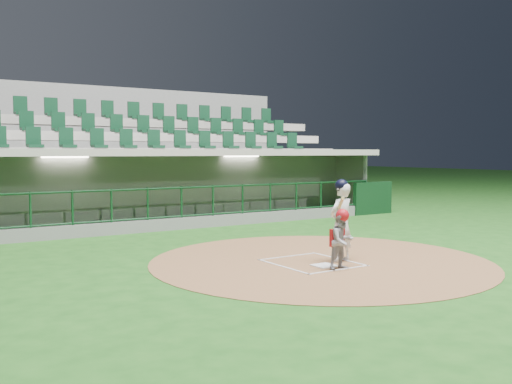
% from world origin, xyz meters
% --- Properties ---
extents(ground, '(120.00, 120.00, 0.00)m').
position_xyz_m(ground, '(0.00, 0.00, 0.00)').
color(ground, '#194A15').
rests_on(ground, ground).
extents(dirt_circle, '(7.20, 7.20, 0.01)m').
position_xyz_m(dirt_circle, '(0.30, -0.20, 0.01)').
color(dirt_circle, brown).
rests_on(dirt_circle, ground).
extents(home_plate, '(0.43, 0.43, 0.02)m').
position_xyz_m(home_plate, '(0.00, -0.70, 0.02)').
color(home_plate, white).
rests_on(home_plate, dirt_circle).
extents(batter_box_chalk, '(1.55, 1.80, 0.01)m').
position_xyz_m(batter_box_chalk, '(0.00, -0.30, 0.02)').
color(batter_box_chalk, silver).
rests_on(batter_box_chalk, ground).
extents(dugout_structure, '(16.40, 3.70, 3.00)m').
position_xyz_m(dugout_structure, '(-0.06, 7.82, 0.96)').
color(dugout_structure, slate).
rests_on(dugout_structure, ground).
extents(seating_deck, '(17.00, 6.72, 5.15)m').
position_xyz_m(seating_deck, '(0.00, 10.91, 1.42)').
color(seating_deck, gray).
rests_on(seating_deck, ground).
extents(batter, '(0.87, 0.89, 1.74)m').
position_xyz_m(batter, '(0.63, -0.48, 0.88)').
color(batter, white).
rests_on(batter, dirt_circle).
extents(catcher, '(0.55, 0.44, 1.19)m').
position_xyz_m(catcher, '(0.09, -1.12, 0.60)').
color(catcher, '#96979C').
rests_on(catcher, dirt_circle).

